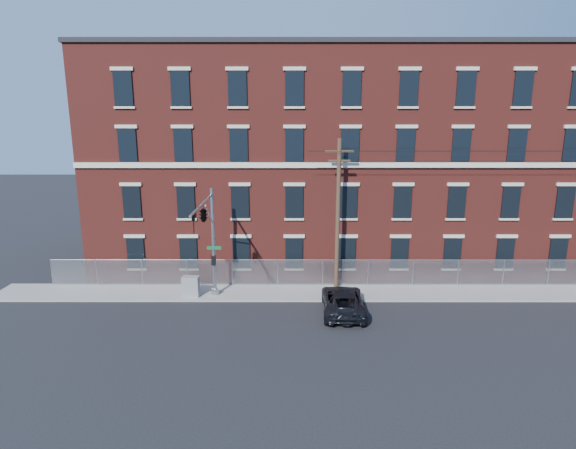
# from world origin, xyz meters

# --- Properties ---
(ground) EXTENTS (140.00, 140.00, 0.00)m
(ground) POSITION_xyz_m (0.00, 0.00, 0.00)
(ground) COLOR black
(ground) RESTS_ON ground
(sidewalk) EXTENTS (65.00, 3.00, 0.12)m
(sidewalk) POSITION_xyz_m (12.00, 5.00, 0.06)
(sidewalk) COLOR gray
(sidewalk) RESTS_ON ground
(mill_building) EXTENTS (55.30, 14.32, 16.30)m
(mill_building) POSITION_xyz_m (12.00, 13.93, 8.15)
(mill_building) COLOR maroon
(mill_building) RESTS_ON ground
(chain_link_fence) EXTENTS (59.06, 0.06, 1.85)m
(chain_link_fence) POSITION_xyz_m (12.00, 6.30, 1.06)
(chain_link_fence) COLOR #A5A8AD
(chain_link_fence) RESTS_ON ground
(traffic_signal_mast) EXTENTS (0.90, 6.75, 7.00)m
(traffic_signal_mast) POSITION_xyz_m (-6.00, 2.18, 5.39)
(traffic_signal_mast) COLOR #9EA0A5
(traffic_signal_mast) RESTS_ON ground
(utility_pole_near) EXTENTS (1.80, 0.28, 10.00)m
(utility_pole_near) POSITION_xyz_m (2.00, 5.60, 5.34)
(utility_pole_near) COLOR #483424
(utility_pole_near) RESTS_ON ground
(pickup_truck) EXTENTS (2.58, 5.28, 1.44)m
(pickup_truck) POSITION_xyz_m (2.04, 1.96, 0.72)
(pickup_truck) COLOR black
(pickup_truck) RESTS_ON ground
(utility_cabinet) EXTENTS (1.12, 0.64, 1.34)m
(utility_cabinet) POSITION_xyz_m (-7.51, 4.20, 0.79)
(utility_cabinet) COLOR slate
(utility_cabinet) RESTS_ON sidewalk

